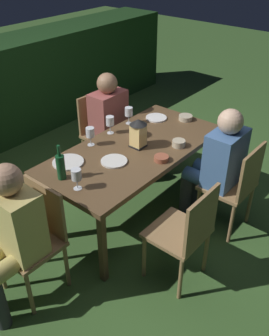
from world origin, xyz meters
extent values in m
plane|color=#385B28|center=(0.00, 0.00, 0.00)|extent=(16.00, 16.00, 0.00)
cube|color=brown|center=(0.00, 0.00, 0.71)|extent=(1.74, 0.85, 0.04)
cube|color=brown|center=(-0.80, -0.35, 0.34)|extent=(0.05, 0.05, 0.68)
cube|color=brown|center=(0.80, -0.35, 0.34)|extent=(0.05, 0.05, 0.68)
cube|color=brown|center=(-0.80, 0.35, 0.34)|extent=(0.05, 0.05, 0.68)
cube|color=brown|center=(0.80, 0.35, 0.34)|extent=(0.05, 0.05, 0.68)
cube|color=#937047|center=(0.39, -0.74, 0.43)|extent=(0.42, 0.40, 0.03)
cube|color=#937047|center=(0.39, -0.93, 0.66)|extent=(0.40, 0.02, 0.42)
cylinder|color=#937047|center=(0.21, -0.57, 0.21)|extent=(0.03, 0.03, 0.42)
cylinder|color=#937047|center=(0.57, -0.57, 0.21)|extent=(0.03, 0.03, 0.42)
cylinder|color=#937047|center=(0.21, -0.91, 0.21)|extent=(0.03, 0.03, 0.42)
cylinder|color=#937047|center=(0.57, -0.91, 0.21)|extent=(0.03, 0.03, 0.42)
cube|color=#426699|center=(0.39, -0.68, 0.70)|extent=(0.38, 0.24, 0.50)
sphere|color=#D1A889|center=(0.39, -0.68, 1.04)|extent=(0.21, 0.21, 0.21)
cylinder|color=#426699|center=(0.30, -0.54, 0.46)|extent=(0.13, 0.36, 0.13)
cylinder|color=#426699|center=(0.48, -0.54, 0.46)|extent=(0.13, 0.36, 0.13)
cylinder|color=#333338|center=(0.30, -0.38, 0.23)|extent=(0.11, 0.11, 0.45)
cylinder|color=#333338|center=(0.48, -0.38, 0.23)|extent=(0.11, 0.11, 0.45)
cube|color=#937047|center=(-0.39, -0.74, 0.43)|extent=(0.42, 0.40, 0.03)
cube|color=#937047|center=(-0.39, -0.93, 0.66)|extent=(0.40, 0.02, 0.42)
cylinder|color=#937047|center=(-0.57, -0.57, 0.21)|extent=(0.03, 0.03, 0.42)
cylinder|color=#937047|center=(-0.21, -0.57, 0.21)|extent=(0.03, 0.03, 0.42)
cylinder|color=#937047|center=(-0.57, -0.91, 0.21)|extent=(0.03, 0.03, 0.42)
cylinder|color=#937047|center=(-0.21, -0.91, 0.21)|extent=(0.03, 0.03, 0.42)
cube|color=#937047|center=(-1.19, 0.00, 0.43)|extent=(0.40, 0.42, 0.03)
cube|color=#937047|center=(-1.00, 0.00, 0.66)|extent=(0.03, 0.40, 0.42)
cylinder|color=#937047|center=(-1.36, -0.18, 0.21)|extent=(0.03, 0.03, 0.42)
cylinder|color=#937047|center=(-1.36, 0.18, 0.21)|extent=(0.03, 0.03, 0.42)
cylinder|color=#937047|center=(-1.02, -0.18, 0.21)|extent=(0.03, 0.03, 0.42)
cylinder|color=#937047|center=(-1.02, 0.18, 0.21)|extent=(0.03, 0.03, 0.42)
cube|color=tan|center=(-1.25, 0.00, 0.70)|extent=(0.24, 0.38, 0.50)
sphere|color=tan|center=(-1.25, 0.00, 1.04)|extent=(0.21, 0.21, 0.21)
cylinder|color=tan|center=(-1.39, -0.09, 0.46)|extent=(0.36, 0.13, 0.13)
cube|color=#937047|center=(0.39, 0.74, 0.43)|extent=(0.42, 0.40, 0.03)
cube|color=#937047|center=(0.39, 0.93, 0.66)|extent=(0.40, 0.03, 0.42)
cylinder|color=#937047|center=(0.57, 0.57, 0.21)|extent=(0.03, 0.03, 0.42)
cylinder|color=#937047|center=(0.21, 0.57, 0.21)|extent=(0.03, 0.03, 0.42)
cylinder|color=#937047|center=(0.57, 0.91, 0.21)|extent=(0.03, 0.03, 0.42)
cylinder|color=#937047|center=(0.21, 0.91, 0.21)|extent=(0.03, 0.03, 0.42)
cube|color=#9E4C47|center=(0.39, 0.68, 0.70)|extent=(0.38, 0.24, 0.50)
sphere|color=#997051|center=(0.39, 0.68, 1.04)|extent=(0.21, 0.21, 0.21)
cylinder|color=#9E4C47|center=(0.48, 0.54, 0.46)|extent=(0.13, 0.36, 0.13)
cylinder|color=#9E4C47|center=(0.30, 0.54, 0.46)|extent=(0.13, 0.36, 0.13)
cylinder|color=#333338|center=(0.48, 0.38, 0.23)|extent=(0.11, 0.11, 0.45)
cylinder|color=#333338|center=(0.30, 0.38, 0.23)|extent=(0.11, 0.11, 0.45)
cube|color=black|center=(0.03, -0.01, 0.74)|extent=(0.12, 0.12, 0.01)
cube|color=#F9D17A|center=(0.03, -0.01, 0.84)|extent=(0.11, 0.11, 0.20)
cone|color=black|center=(0.03, -0.01, 0.97)|extent=(0.15, 0.15, 0.05)
cylinder|color=#144723|center=(-0.73, 0.12, 0.83)|extent=(0.07, 0.07, 0.20)
cylinder|color=#144723|center=(-0.73, 0.12, 0.97)|extent=(0.03, 0.03, 0.09)
cylinder|color=silver|center=(0.33, 0.35, 0.73)|extent=(0.06, 0.06, 0.00)
cylinder|color=silver|center=(0.33, 0.35, 0.77)|extent=(0.01, 0.01, 0.08)
cylinder|color=silver|center=(0.33, 0.35, 0.85)|extent=(0.08, 0.08, 0.08)
cylinder|color=maroon|center=(0.33, 0.35, 0.83)|extent=(0.07, 0.07, 0.03)
cylinder|color=silver|center=(-0.75, -0.07, 0.73)|extent=(0.06, 0.06, 0.00)
cylinder|color=silver|center=(-0.75, -0.07, 0.77)|extent=(0.01, 0.01, 0.08)
cylinder|color=silver|center=(-0.75, -0.07, 0.85)|extent=(0.08, 0.08, 0.08)
cylinder|color=maroon|center=(-0.75, -0.07, 0.83)|extent=(0.07, 0.07, 0.03)
cylinder|color=silver|center=(0.06, 0.35, 0.73)|extent=(0.06, 0.06, 0.00)
cylinder|color=silver|center=(0.06, 0.35, 0.77)|extent=(0.01, 0.01, 0.08)
cylinder|color=silver|center=(0.06, 0.35, 0.85)|extent=(0.08, 0.08, 0.08)
cylinder|color=maroon|center=(0.06, 0.35, 0.83)|extent=(0.07, 0.07, 0.03)
cylinder|color=silver|center=(-0.22, 0.33, 0.73)|extent=(0.06, 0.06, 0.00)
cylinder|color=silver|center=(-0.22, 0.33, 0.77)|extent=(0.01, 0.01, 0.08)
cylinder|color=silver|center=(-0.22, 0.33, 0.85)|extent=(0.08, 0.08, 0.08)
cylinder|color=maroon|center=(-0.22, 0.33, 0.83)|extent=(0.07, 0.07, 0.03)
cylinder|color=silver|center=(-0.30, -0.03, 0.74)|extent=(0.22, 0.22, 0.01)
cylinder|color=silver|center=(-0.55, 0.25, 0.74)|extent=(0.26, 0.26, 0.01)
cylinder|color=white|center=(0.59, 0.21, 0.74)|extent=(0.21, 0.21, 0.01)
cylinder|color=#9E5138|center=(-0.03, -0.31, 0.75)|extent=(0.12, 0.12, 0.04)
cylinder|color=#424C1E|center=(-0.03, -0.31, 0.76)|extent=(0.10, 0.10, 0.01)
cylinder|color=#BCAD8E|center=(0.76, -0.04, 0.75)|extent=(0.14, 0.14, 0.05)
cylinder|color=tan|center=(0.76, -0.04, 0.76)|extent=(0.12, 0.12, 0.01)
cylinder|color=silver|center=(0.20, 0.11, 0.75)|extent=(0.14, 0.14, 0.05)
cylinder|color=#477533|center=(0.20, 0.11, 0.76)|extent=(0.12, 0.12, 0.01)
cylinder|color=#BCAD8E|center=(0.27, -0.29, 0.76)|extent=(0.12, 0.12, 0.06)
cylinder|color=beige|center=(0.27, -0.29, 0.77)|extent=(0.10, 0.10, 0.02)
camera|label=1|loc=(-2.22, -1.85, 2.38)|focal=40.21mm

